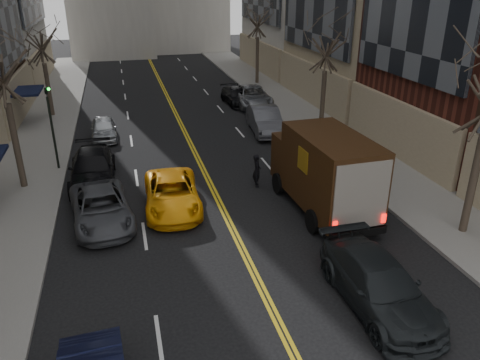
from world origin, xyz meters
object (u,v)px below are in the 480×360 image
object	(u,v)px
ups_truck	(324,172)
taxi	(172,194)
pedestrian	(257,170)
observer_sedan	(378,284)

from	to	relation	value
ups_truck	taxi	size ratio (longest dim) A/B	1.31
ups_truck	pedestrian	size ratio (longest dim) A/B	4.04
ups_truck	pedestrian	world-z (taller)	ups_truck
taxi	observer_sedan	bearing A→B (deg)	-53.82
ups_truck	pedestrian	xyz separation A→B (m)	(-2.04, 3.11, -0.98)
observer_sedan	taxi	bearing A→B (deg)	122.43
taxi	ups_truck	bearing A→B (deg)	-12.33
observer_sedan	taxi	world-z (taller)	observer_sedan
observer_sedan	ups_truck	bearing A→B (deg)	80.95
ups_truck	taxi	world-z (taller)	ups_truck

